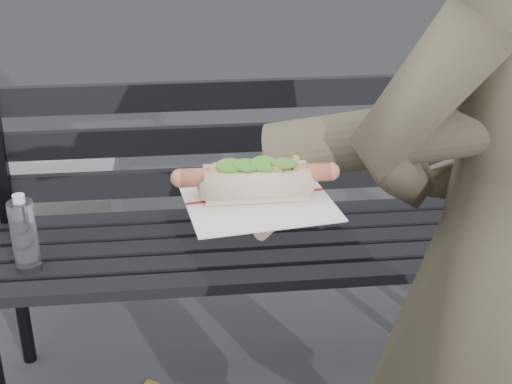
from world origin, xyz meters
TOP-DOWN VIEW (x-y plane):
  - park_bench at (0.07, 0.96)m, footprint 1.50×0.44m
  - person at (0.44, 0.14)m, footprint 0.66×0.50m
  - held_hotdog at (0.22, 0.11)m, footprint 0.64×0.31m

SIDE VIEW (x-z plane):
  - park_bench at x=0.07m, z-range 0.08..0.96m
  - person at x=0.44m, z-range 0.00..1.62m
  - held_hotdog at x=0.22m, z-range 0.96..1.15m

